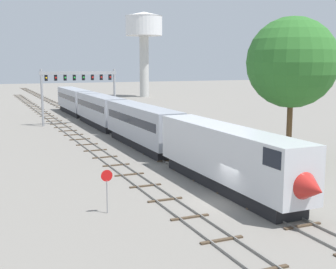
# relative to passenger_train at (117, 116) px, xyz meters

# --- Properties ---
(ground_plane) EXTENTS (400.00, 400.00, 0.00)m
(ground_plane) POSITION_rel_passenger_train_xyz_m (-2.00, -31.92, -2.60)
(ground_plane) COLOR gray
(track_main) EXTENTS (2.60, 200.00, 0.16)m
(track_main) POSITION_rel_passenger_train_xyz_m (0.00, 28.08, -2.54)
(track_main) COLOR slate
(track_main) RESTS_ON ground
(track_near) EXTENTS (2.60, 160.00, 0.16)m
(track_near) POSITION_rel_passenger_train_xyz_m (-5.50, 8.08, -2.54)
(track_near) COLOR slate
(track_near) RESTS_ON ground
(passenger_train) EXTENTS (3.04, 76.89, 4.80)m
(passenger_train) POSITION_rel_passenger_train_xyz_m (0.00, 0.00, 0.00)
(passenger_train) COLOR silver
(passenger_train) RESTS_ON ground
(signal_gantry) EXTENTS (12.10, 0.49, 8.70)m
(signal_gantry) POSITION_rel_passenger_train_xyz_m (-2.25, 12.72, 3.85)
(signal_gantry) COLOR #999BA0
(signal_gantry) RESTS_ON ground
(water_tower) EXTENTS (10.54, 10.54, 23.96)m
(water_tower) POSITION_rel_passenger_train_xyz_m (27.65, 64.40, 16.38)
(water_tower) COLOR beige
(water_tower) RESTS_ON ground
(stop_sign) EXTENTS (0.76, 0.08, 2.88)m
(stop_sign) POSITION_rel_passenger_train_xyz_m (-10.00, -30.99, -0.73)
(stop_sign) COLOR gray
(stop_sign) RESTS_ON ground
(trackside_tree_left) EXTENTS (8.98, 8.98, 14.18)m
(trackside_tree_left) POSITION_rel_passenger_train_xyz_m (11.55, -21.72, 7.06)
(trackside_tree_left) COLOR brown
(trackside_tree_left) RESTS_ON ground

